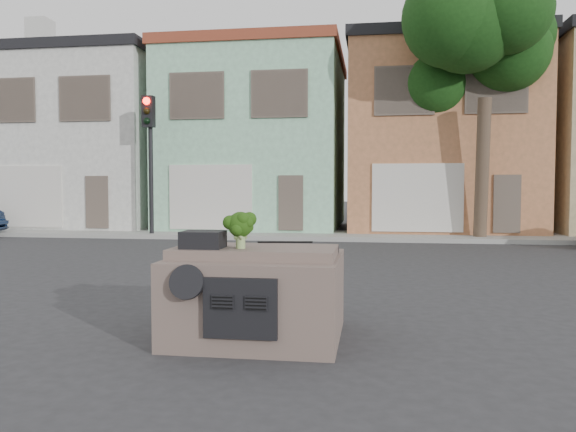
# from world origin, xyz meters

# --- Properties ---
(ground_plane) EXTENTS (120.00, 120.00, 0.00)m
(ground_plane) POSITION_xyz_m (0.00, 0.00, 0.00)
(ground_plane) COLOR #303033
(ground_plane) RESTS_ON ground
(sidewalk) EXTENTS (40.00, 3.00, 0.15)m
(sidewalk) POSITION_xyz_m (0.00, 10.50, 0.07)
(sidewalk) COLOR gray
(sidewalk) RESTS_ON ground
(townhouse_white) EXTENTS (7.20, 8.20, 7.55)m
(townhouse_white) POSITION_xyz_m (-11.00, 14.50, 3.77)
(townhouse_white) COLOR silver
(townhouse_white) RESTS_ON ground
(townhouse_mint) EXTENTS (7.20, 8.20, 7.55)m
(townhouse_mint) POSITION_xyz_m (-3.50, 14.50, 3.77)
(townhouse_mint) COLOR #95D1AA
(townhouse_mint) RESTS_ON ground
(townhouse_tan) EXTENTS (7.20, 8.20, 7.55)m
(townhouse_tan) POSITION_xyz_m (4.00, 14.50, 3.77)
(townhouse_tan) COLOR #B47249
(townhouse_tan) RESTS_ON ground
(traffic_signal) EXTENTS (0.40, 0.40, 5.10)m
(traffic_signal) POSITION_xyz_m (-6.50, 9.50, 2.55)
(traffic_signal) COLOR black
(traffic_signal) RESTS_ON ground
(tree_near) EXTENTS (4.40, 4.00, 8.50)m
(tree_near) POSITION_xyz_m (5.00, 9.80, 4.25)
(tree_near) COLOR #153A10
(tree_near) RESTS_ON ground
(car_dashboard) EXTENTS (2.00, 1.80, 1.12)m
(car_dashboard) POSITION_xyz_m (0.00, -3.00, 0.56)
(car_dashboard) COLOR #69574E
(car_dashboard) RESTS_ON ground
(instrument_hump) EXTENTS (0.48, 0.38, 0.20)m
(instrument_hump) POSITION_xyz_m (-0.58, -3.35, 1.22)
(instrument_hump) COLOR black
(instrument_hump) RESTS_ON car_dashboard
(wiper_arm) EXTENTS (0.69, 0.15, 0.02)m
(wiper_arm) POSITION_xyz_m (0.28, -2.62, 1.13)
(wiper_arm) COLOR black
(wiper_arm) RESTS_ON car_dashboard
(broccoli) EXTENTS (0.39, 0.39, 0.44)m
(broccoli) POSITION_xyz_m (-0.14, -3.32, 1.34)
(broccoli) COLOR #1B390C
(broccoli) RESTS_ON car_dashboard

